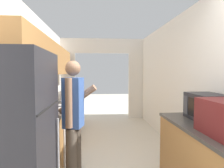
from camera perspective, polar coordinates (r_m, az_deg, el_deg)
wall_left at (r=3.64m, az=-20.96°, el=2.88°), size 0.38×7.41×2.50m
wall_right at (r=3.47m, az=21.55°, el=-0.38°), size 0.06×7.41×2.50m
wall_far_with_doorway at (r=6.23m, az=-2.80°, el=3.20°), size 2.97×0.06×2.50m
counter_left at (r=4.47m, az=-14.70°, el=-9.85°), size 0.62×3.97×0.89m
counter_right at (r=2.54m, az=25.99°, el=-20.60°), size 0.62×1.45×0.89m
refrigerator at (r=1.95m, az=-27.35°, el=-16.35°), size 0.70×0.80×1.64m
range_oven at (r=3.44m, az=-17.71°, el=-13.85°), size 0.66×0.76×1.03m
person at (r=2.51m, az=-10.96°, el=-10.70°), size 0.52×0.43×1.60m
microwave at (r=2.63m, az=25.38°, el=-5.95°), size 0.35×0.51×0.32m
knife at (r=3.95m, az=-14.89°, el=-4.91°), size 0.15×0.29×0.02m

